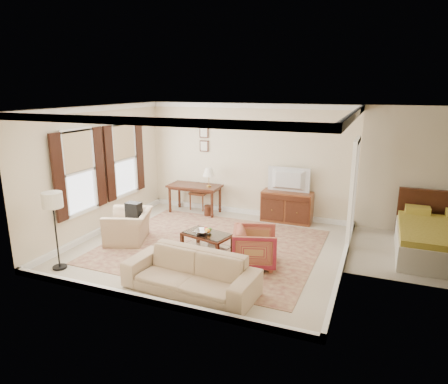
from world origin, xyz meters
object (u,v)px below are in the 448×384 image
Objects in this scene: tv at (288,172)px; club_armchair at (128,221)px; writing_desk at (195,189)px; coffee_table at (207,238)px; sideboard at (287,207)px; sofa at (190,267)px; striped_armchair at (255,245)px.

club_armchair is (-2.92, -2.54, -0.81)m from tv.
writing_desk is 2.73m from coffee_table.
sideboard is at bearing 4.09° from writing_desk.
coffee_table is (-1.07, -2.48, -0.96)m from tv.
coffee_table is at bearing -59.00° from writing_desk.
sofa is (1.81, -3.91, -0.21)m from writing_desk.
club_armchair is at bearing -100.76° from writing_desk.
striped_armchair is at bearing 90.57° from tv.
sideboard reaches higher than writing_desk.
writing_desk is 1.40× the size of tv.
tv reaches higher than writing_desk.
coffee_table is at bearing -113.21° from sideboard.
sofa is (2.26, -1.52, -0.02)m from club_armchair.
coffee_table is at bearing 109.41° from sofa.
sideboard is 0.56× the size of sofa.
tv is 2.86m from coffee_table.
sofa is at bearing -99.17° from sideboard.
sideboard reaches higher than coffee_table.
sideboard is 2.72m from coffee_table.
tv is 3.96m from club_armchair.
tv reaches higher than striped_armchair.
sofa is (-0.69, -1.34, 0.03)m from striped_armchair.
sideboard is at bearing 111.45° from club_armchair.
striped_armchair reaches higher than writing_desk.
club_armchair reaches higher than striped_armchair.
sofa reaches higher than writing_desk.
writing_desk is 1.28× the size of coffee_table.
tv is at bearing 111.23° from club_armchair.
writing_desk is 2.44m from club_armchair.
tv reaches higher than sofa.
tv is (2.47, 0.16, 0.62)m from writing_desk.
striped_armchair is (0.03, -2.73, -0.86)m from tv.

